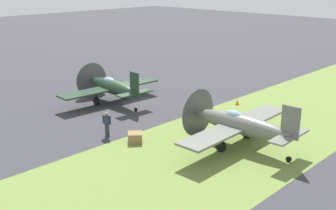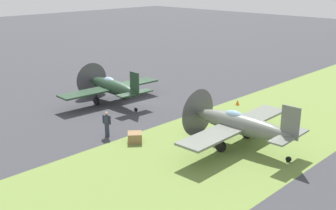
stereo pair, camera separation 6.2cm
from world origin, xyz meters
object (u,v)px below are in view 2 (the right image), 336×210
at_px(ground_crew_chief, 107,124).
at_px(runway_marker_cone, 237,102).
at_px(airplane_lead, 112,87).
at_px(supply_crate, 135,137).
at_px(fuel_drum, 200,106).
at_px(airplane_wingman, 240,124).

xyz_separation_m(ground_crew_chief, runway_marker_cone, (11.89, -2.08, -0.69)).
bearing_deg(airplane_lead, supply_crate, -115.66).
bearing_deg(fuel_drum, airplane_wingman, -120.42).
height_order(airplane_lead, airplane_wingman, airplane_wingman).
relative_size(airplane_wingman, fuel_drum, 10.87).
bearing_deg(supply_crate, fuel_drum, 8.29).
relative_size(ground_crew_chief, supply_crate, 1.92).
xyz_separation_m(airplane_wingman, ground_crew_chief, (-4.80, 7.24, -0.55)).
xyz_separation_m(fuel_drum, runway_marker_cone, (3.39, -1.16, -0.23)).
relative_size(airplane_lead, supply_crate, 10.29).
relative_size(fuel_drum, runway_marker_cone, 2.05).
distance_m(airplane_lead, fuel_drum, 7.65).
distance_m(airplane_lead, supply_crate, 9.14).
xyz_separation_m(ground_crew_chief, supply_crate, (0.64, -2.07, -0.59)).
height_order(supply_crate, runway_marker_cone, supply_crate).
relative_size(fuel_drum, supply_crate, 1.00).
height_order(airplane_lead, supply_crate, airplane_lead).
height_order(fuel_drum, supply_crate, fuel_drum).
bearing_deg(fuel_drum, runway_marker_cone, -18.94).
distance_m(airplane_wingman, fuel_drum, 7.40).
bearing_deg(airplane_lead, airplane_wingman, -87.63).
bearing_deg(airplane_lead, runway_marker_cone, -45.75).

